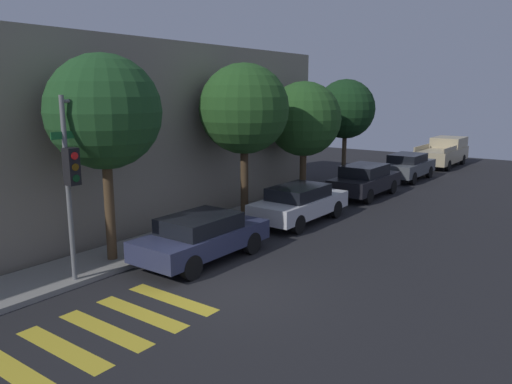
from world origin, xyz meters
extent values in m
plane|color=black|center=(0.00, 0.00, 0.00)|extent=(60.00, 60.00, 0.00)
cube|color=gray|center=(0.00, 4.20, 0.07)|extent=(26.00, 2.00, 0.14)
cube|color=gray|center=(0.00, 8.60, 3.28)|extent=(26.00, 6.00, 6.56)
cube|color=gold|center=(-5.02, 0.80, 0.00)|extent=(0.45, 2.60, 0.00)
cube|color=gold|center=(-4.06, 0.80, 0.00)|extent=(0.45, 2.60, 0.00)
cube|color=gold|center=(-3.10, 0.80, 0.00)|extent=(0.45, 2.60, 0.00)
cube|color=gold|center=(-2.14, 0.80, 0.00)|extent=(0.45, 2.60, 0.00)
cube|color=gold|center=(-1.18, 0.80, 0.00)|extent=(0.45, 2.60, 0.00)
cylinder|color=slate|center=(-2.00, 3.45, 2.37)|extent=(0.12, 0.12, 4.74)
cube|color=black|center=(-2.00, 3.24, 3.05)|extent=(0.30, 0.30, 0.90)
cylinder|color=red|center=(-2.00, 3.08, 3.32)|extent=(0.18, 0.02, 0.18)
cylinder|color=#593D0A|center=(-2.00, 3.08, 3.05)|extent=(0.18, 0.02, 0.18)
cylinder|color=#0C3819|center=(-2.00, 3.08, 2.78)|extent=(0.18, 0.02, 0.18)
cube|color=#19662D|center=(-2.00, 3.45, 3.79)|extent=(0.70, 0.02, 0.18)
cylinder|color=slate|center=(-0.92, 3.45, 4.59)|extent=(2.15, 0.08, 0.08)
sphere|color=#F9E5B2|center=(0.15, 3.45, 4.49)|extent=(0.36, 0.36, 0.36)
cube|color=#2D3351|center=(1.31, 2.10, 0.62)|extent=(4.23, 1.76, 0.57)
cube|color=black|center=(1.21, 2.10, 1.13)|extent=(2.20, 1.55, 0.45)
cylinder|color=black|center=(2.63, 2.89, 0.33)|extent=(0.67, 0.22, 0.67)
cylinder|color=black|center=(2.63, 1.31, 0.33)|extent=(0.67, 0.22, 0.67)
cylinder|color=black|center=(0.00, 2.89, 0.33)|extent=(0.67, 0.22, 0.67)
cylinder|color=black|center=(0.00, 1.31, 0.33)|extent=(0.67, 0.22, 0.67)
cube|color=silver|center=(6.68, 2.10, 0.64)|extent=(4.48, 1.73, 0.61)
cube|color=black|center=(6.57, 2.10, 1.17)|extent=(2.33, 1.53, 0.45)
cylinder|color=black|center=(8.07, 2.88, 0.33)|extent=(0.67, 0.22, 0.67)
cylinder|color=black|center=(8.07, 1.32, 0.33)|extent=(0.67, 0.22, 0.67)
cylinder|color=black|center=(5.29, 2.88, 0.33)|extent=(0.67, 0.22, 0.67)
cylinder|color=black|center=(5.29, 1.32, 0.33)|extent=(0.67, 0.22, 0.67)
cube|color=black|center=(12.44, 2.10, 0.66)|extent=(4.39, 1.77, 0.65)
cube|color=black|center=(12.33, 2.10, 1.24)|extent=(2.28, 1.56, 0.52)
cylinder|color=black|center=(13.80, 2.89, 0.33)|extent=(0.67, 0.22, 0.67)
cylinder|color=black|center=(13.80, 1.31, 0.33)|extent=(0.67, 0.22, 0.67)
cylinder|color=black|center=(11.08, 2.89, 0.33)|extent=(0.67, 0.22, 0.67)
cylinder|color=black|center=(11.08, 1.31, 0.33)|extent=(0.67, 0.22, 0.67)
cube|color=#4C5156|center=(18.04, 2.10, 0.67)|extent=(4.28, 1.74, 0.66)
cube|color=black|center=(17.93, 2.10, 1.22)|extent=(2.22, 1.53, 0.45)
cylinder|color=black|center=(19.36, 2.88, 0.33)|extent=(0.67, 0.22, 0.67)
cylinder|color=black|center=(19.36, 1.32, 0.33)|extent=(0.67, 0.22, 0.67)
cylinder|color=black|center=(16.71, 2.88, 0.33)|extent=(0.67, 0.22, 0.67)
cylinder|color=black|center=(16.71, 1.32, 0.33)|extent=(0.67, 0.22, 0.67)
cube|color=tan|center=(24.25, 2.10, 0.74)|extent=(5.46, 2.01, 0.82)
cube|color=tan|center=(25.75, 2.10, 1.47)|extent=(2.46, 1.85, 0.64)
cube|color=tan|center=(22.88, 2.98, 1.29)|extent=(2.73, 0.08, 0.28)
cube|color=tan|center=(22.88, 1.22, 1.29)|extent=(2.73, 0.08, 0.28)
cylinder|color=black|center=(25.94, 3.01, 0.33)|extent=(0.67, 0.22, 0.67)
cylinder|color=black|center=(25.94, 1.19, 0.33)|extent=(0.67, 0.22, 0.67)
cylinder|color=black|center=(22.55, 3.01, 0.33)|extent=(0.67, 0.22, 0.67)
cylinder|color=black|center=(22.55, 1.19, 0.33)|extent=(0.67, 0.22, 0.67)
cylinder|color=#4C3823|center=(-0.42, 4.00, 1.56)|extent=(0.28, 0.28, 3.11)
sphere|color=#1E4721|center=(-0.42, 4.00, 4.28)|extent=(3.12, 3.12, 3.12)
cylinder|color=#42301E|center=(5.74, 4.00, 1.47)|extent=(0.30, 0.30, 2.95)
sphere|color=#234C1E|center=(5.74, 4.00, 4.19)|extent=(3.32, 3.32, 3.32)
cylinder|color=#4C3823|center=(9.99, 4.00, 1.21)|extent=(0.29, 0.29, 2.42)
sphere|color=#234C1E|center=(9.99, 4.00, 3.64)|extent=(3.25, 3.25, 3.25)
cylinder|color=brown|center=(14.00, 4.00, 1.43)|extent=(0.22, 0.22, 2.85)
sphere|color=#143316|center=(14.00, 4.00, 3.95)|extent=(2.94, 2.94, 2.94)
camera|label=1|loc=(-8.89, -7.36, 4.83)|focal=35.00mm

